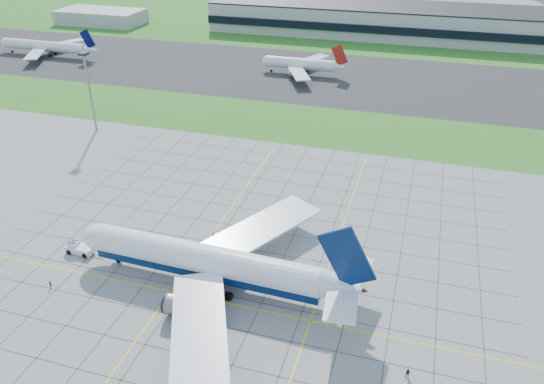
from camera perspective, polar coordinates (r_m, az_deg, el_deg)
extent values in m
plane|color=gray|center=(105.13, -5.36, -10.98)|extent=(1400.00, 1400.00, 0.00)
cube|color=#2F6E1F|center=(179.96, 5.26, 7.11)|extent=(700.00, 35.00, 0.04)
cube|color=#383838|center=(231.08, 8.20, 12.02)|extent=(700.00, 75.00, 0.04)
cube|color=#2F6E1F|center=(337.01, 11.47, 17.22)|extent=(700.00, 145.00, 0.04)
cube|color=#474744|center=(134.25, -23.17, -3.63)|extent=(0.18, 130.00, 0.02)
cube|color=#474744|center=(129.62, -20.39, -4.26)|extent=(0.18, 130.00, 0.02)
cube|color=#474744|center=(125.34, -17.42, -4.93)|extent=(0.18, 130.00, 0.02)
cube|color=#474744|center=(121.43, -14.24, -5.63)|extent=(0.18, 130.00, 0.02)
cube|color=#474744|center=(117.94, -10.85, -6.35)|extent=(0.18, 130.00, 0.02)
cube|color=#474744|center=(114.90, -7.26, -7.09)|extent=(0.18, 130.00, 0.02)
cube|color=#474744|center=(112.34, -3.48, -7.83)|extent=(0.18, 130.00, 0.02)
cube|color=#474744|center=(110.31, 0.48, -8.57)|extent=(0.18, 130.00, 0.02)
cube|color=#474744|center=(108.83, 4.57, -9.29)|extent=(0.18, 130.00, 0.02)
cube|color=#474744|center=(107.93, 8.78, -9.98)|extent=(0.18, 130.00, 0.02)
cube|color=#474744|center=(107.61, 13.05, -10.63)|extent=(0.18, 130.00, 0.02)
cube|color=#474744|center=(107.89, 17.34, -11.21)|extent=(0.18, 130.00, 0.02)
cube|color=#474744|center=(108.75, 21.60, -11.73)|extent=(0.18, 130.00, 0.02)
cube|color=#474744|center=(94.62, -9.07, -16.91)|extent=(110.00, 0.18, 0.02)
cube|color=#474744|center=(99.69, -7.09, -13.79)|extent=(110.00, 0.18, 0.02)
cube|color=#474744|center=(105.12, -5.36, -10.97)|extent=(110.00, 0.18, 0.02)
cube|color=#474744|center=(110.86, -3.83, -8.43)|extent=(110.00, 0.18, 0.02)
cube|color=#474744|center=(116.87, -2.48, -6.14)|extent=(110.00, 0.18, 0.02)
cube|color=#474744|center=(123.11, -1.26, -4.07)|extent=(110.00, 0.18, 0.02)
cube|color=#474744|center=(129.54, -0.18, -2.20)|extent=(110.00, 0.18, 0.02)
cube|color=#474744|center=(136.13, 0.81, -0.51)|extent=(110.00, 0.18, 0.02)
cube|color=#474744|center=(142.87, 1.70, 1.02)|extent=(110.00, 0.18, 0.02)
cube|color=#474744|center=(149.74, 2.51, 2.41)|extent=(110.00, 0.18, 0.02)
cube|color=#474744|center=(156.71, 3.24, 3.68)|extent=(110.00, 0.18, 0.02)
cube|color=yellow|center=(103.73, -5.77, -11.65)|extent=(120.00, 0.25, 0.03)
cube|color=yellow|center=(123.03, -6.29, -4.28)|extent=(0.25, 100.00, 0.03)
cube|color=yellow|center=(116.42, 6.64, -6.49)|extent=(0.25, 100.00, 0.03)
cube|color=#B7B7B2|center=(309.57, 18.71, 16.68)|extent=(260.00, 42.00, 15.00)
cube|color=black|center=(288.63, 18.66, 15.75)|extent=(260.00, 1.00, 4.00)
cube|color=black|center=(308.13, 18.95, 18.11)|extent=(260.00, 42.00, 0.80)
cube|color=#B7B7B2|center=(348.47, -17.90, 17.50)|extent=(50.00, 25.00, 8.00)
cylinder|color=gray|center=(180.87, -18.96, 9.97)|extent=(0.70, 0.70, 25.00)
cube|color=black|center=(177.39, -19.63, 13.83)|extent=(2.50, 2.50, 0.80)
cylinder|color=white|center=(104.88, -7.06, -7.26)|extent=(46.64, 7.68, 6.06)
cube|color=#071E48|center=(106.03, -6.99, -8.09)|extent=(46.63, 7.27, 1.62)
ellipsoid|color=white|center=(115.55, -17.58, -4.75)|extent=(9.90, 6.39, 6.06)
cube|color=black|center=(116.49, -18.51, -4.33)|extent=(2.33, 3.31, 0.61)
cone|color=white|center=(97.94, 7.48, -10.12)|extent=(8.28, 6.04, 5.76)
cube|color=#071E48|center=(93.74, 8.05, -6.98)|extent=(11.02, 0.89, 12.89)
cube|color=white|center=(115.64, -0.91, -3.76)|extent=(21.31, 29.24, 0.98)
cube|color=white|center=(92.36, -7.86, -14.16)|extent=(19.82, 29.54, 0.98)
cylinder|color=slate|center=(114.40, -4.72, -5.50)|extent=(6.69, 4.06, 3.84)
cylinder|color=slate|center=(99.55, -9.58, -12.07)|extent=(6.69, 4.06, 3.84)
cylinder|color=gray|center=(116.63, -16.24, -6.78)|extent=(0.38, 0.38, 2.63)
cylinder|color=black|center=(117.06, -16.18, -7.08)|extent=(1.13, 0.54, 1.11)
cylinder|color=black|center=(108.50, -3.72, -8.96)|extent=(1.35, 1.26, 1.31)
cylinder|color=black|center=(103.95, -5.08, -11.04)|extent=(1.35, 1.26, 1.31)
cube|color=white|center=(122.45, -19.93, -5.79)|extent=(6.08, 3.00, 1.40)
cube|color=white|center=(122.82, -20.60, -5.25)|extent=(1.87, 2.26, 1.10)
cube|color=black|center=(122.71, -20.62, -5.17)|extent=(1.67, 2.05, 0.70)
cube|color=gray|center=(120.23, -18.27, -6.35)|extent=(3.00, 0.28, 0.18)
cylinder|color=black|center=(124.57, -20.28, -5.41)|extent=(1.11, 0.54, 1.10)
cylinder|color=black|center=(122.99, -21.00, -6.04)|extent=(1.11, 0.54, 1.10)
cylinder|color=black|center=(122.33, -18.80, -5.81)|extent=(1.11, 0.54, 1.10)
cylinder|color=black|center=(120.72, -19.50, -6.46)|extent=(1.11, 0.54, 1.10)
imported|color=black|center=(114.58, -22.73, -9.16)|extent=(0.43, 0.61, 1.57)
imported|color=black|center=(92.23, 14.40, -18.40)|extent=(1.03, 0.89, 1.81)
cylinder|color=white|center=(284.47, -23.27, 14.23)|extent=(44.35, 4.80, 4.80)
cube|color=#060843|center=(268.61, -19.23, 15.28)|extent=(7.46, 0.40, 9.15)
cube|color=white|center=(291.10, -21.42, 14.72)|extent=(13.89, 20.66, 0.40)
cube|color=white|center=(274.55, -24.12, 13.40)|extent=(13.89, 20.66, 0.40)
cylinder|color=black|center=(284.75, -22.24, 13.60)|extent=(1.00, 1.00, 1.00)
cylinder|color=black|center=(281.45, -22.78, 13.33)|extent=(1.00, 1.00, 1.00)
cylinder|color=white|center=(233.64, 3.11, 13.60)|extent=(29.62, 4.80, 4.80)
cube|color=maroon|center=(229.13, 7.27, 14.40)|extent=(7.46, 0.40, 9.15)
cube|color=white|center=(243.73, 4.24, 14.04)|extent=(13.89, 20.66, 0.40)
cube|color=white|center=(223.13, 2.92, 12.63)|extent=(13.89, 20.66, 0.40)
cylinder|color=black|center=(236.26, 3.81, 12.75)|extent=(1.00, 1.00, 1.00)
cylinder|color=black|center=(232.16, 3.55, 12.46)|extent=(1.00, 1.00, 1.00)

